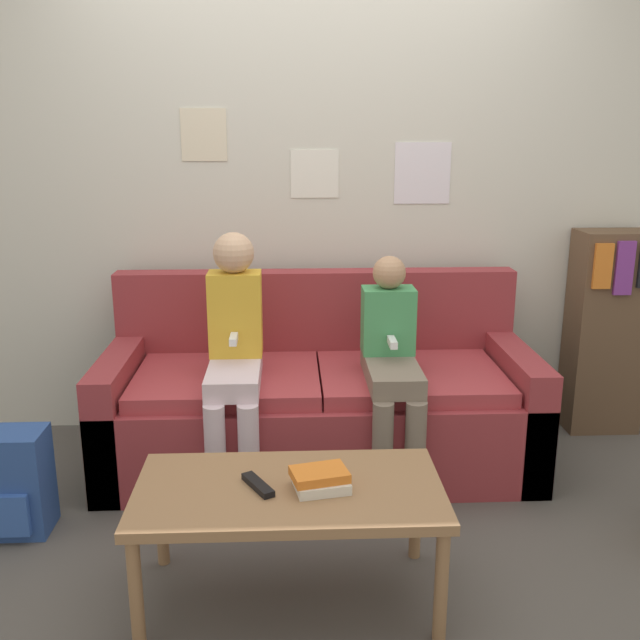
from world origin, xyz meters
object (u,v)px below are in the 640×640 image
at_px(person_left, 234,347).
at_px(backpack, 9,483).
at_px(couch, 319,404).
at_px(coffee_table, 289,499).
at_px(tv_remote, 258,485).
at_px(person_right, 392,361).
at_px(bookshelf, 606,331).

bearing_deg(person_left, backpack, -155.61).
height_order(couch, coffee_table, couch).
xyz_separation_m(person_left, backpack, (-0.89, -0.40, -0.44)).
bearing_deg(coffee_table, backpack, 156.76).
height_order(tv_remote, backpack, tv_remote).
xyz_separation_m(person_left, tv_remote, (0.14, -0.89, -0.21)).
relative_size(person_right, bookshelf, 0.95).
distance_m(couch, coffee_table, 1.09).
xyz_separation_m(coffee_table, backpack, (-1.13, 0.48, -0.17)).
distance_m(coffee_table, person_left, 0.95).
bearing_deg(couch, coffee_table, -97.73).
distance_m(coffee_table, tv_remote, 0.12).
bearing_deg(couch, bookshelf, 12.15).
bearing_deg(tv_remote, coffee_table, -26.02).
height_order(couch, person_left, person_left).
bearing_deg(person_right, backpack, -166.54).
distance_m(couch, person_right, 0.48).
relative_size(coffee_table, tv_remote, 6.17).
distance_m(tv_remote, backpack, 1.16).
bearing_deg(backpack, tv_remote, -25.58).
xyz_separation_m(person_left, person_right, (0.70, -0.02, -0.07)).
height_order(person_right, backpack, person_right).
xyz_separation_m(person_right, backpack, (-1.59, -0.38, -0.37)).
distance_m(person_right, backpack, 1.68).
bearing_deg(coffee_table, person_right, 61.68).
distance_m(couch, person_left, 0.56).
height_order(person_left, backpack, person_left).
height_order(couch, tv_remote, couch).
xyz_separation_m(coffee_table, person_left, (-0.24, 0.89, 0.26)).
bearing_deg(bookshelf, backpack, -161.74).
bearing_deg(tv_remote, backpack, 125.15).
bearing_deg(person_left, person_right, -1.73).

